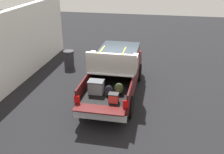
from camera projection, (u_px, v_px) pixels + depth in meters
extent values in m
plane|color=black|center=(115.00, 94.00, 11.82)|extent=(40.00, 40.00, 0.00)
cube|color=#470F0F|center=(115.00, 81.00, 11.57)|extent=(5.50, 1.92, 0.45)
cube|color=black|center=(109.00, 88.00, 10.39)|extent=(2.80, 1.80, 0.04)
cube|color=#470F0F|center=(87.00, 81.00, 10.46)|extent=(2.80, 0.06, 0.50)
cube|color=#470F0F|center=(132.00, 85.00, 10.14)|extent=(2.80, 0.06, 0.50)
cube|color=#470F0F|center=(115.00, 70.00, 11.53)|extent=(0.06, 1.80, 0.50)
cube|color=#470F0F|center=(99.00, 109.00, 8.89)|extent=(0.55, 1.80, 0.04)
cube|color=#B2B2B7|center=(113.00, 69.00, 10.89)|extent=(1.25, 1.92, 0.04)
cube|color=#470F0F|center=(120.00, 61.00, 12.59)|extent=(2.30, 1.92, 0.50)
cube|color=#2D3842|center=(119.00, 52.00, 12.30)|extent=(1.94, 1.76, 0.49)
cube|color=#470F0F|center=(124.00, 53.00, 13.82)|extent=(0.40, 1.82, 0.38)
cube|color=#B2B2B7|center=(100.00, 116.00, 9.17)|extent=(0.24, 1.92, 0.24)
cube|color=red|center=(77.00, 99.00, 9.21)|extent=(0.06, 0.20, 0.28)
cube|color=red|center=(126.00, 104.00, 8.90)|extent=(0.06, 0.20, 0.28)
cylinder|color=black|center=(104.00, 70.00, 13.37)|extent=(0.85, 0.30, 0.85)
cylinder|color=black|center=(138.00, 72.00, 13.06)|extent=(0.85, 0.30, 0.85)
cylinder|color=black|center=(85.00, 102.00, 10.24)|extent=(0.85, 0.30, 0.85)
cylinder|color=black|center=(129.00, 107.00, 9.93)|extent=(0.85, 0.30, 0.85)
cube|color=slate|center=(96.00, 87.00, 9.88)|extent=(0.40, 0.55, 0.47)
cube|color=#505359|center=(96.00, 81.00, 9.77)|extent=(0.44, 0.59, 0.05)
ellipsoid|color=black|center=(109.00, 90.00, 9.70)|extent=(0.20, 0.31, 0.42)
ellipsoid|color=black|center=(108.00, 93.00, 9.63)|extent=(0.09, 0.21, 0.18)
ellipsoid|color=#384728|center=(119.00, 89.00, 9.80)|extent=(0.20, 0.34, 0.46)
ellipsoid|color=#384728|center=(118.00, 91.00, 9.73)|extent=(0.09, 0.24, 0.20)
cube|color=red|center=(114.00, 98.00, 9.27)|extent=(0.26, 0.34, 0.30)
cube|color=#262628|center=(114.00, 94.00, 9.20)|extent=(0.28, 0.36, 0.04)
cube|color=#9E9993|center=(113.00, 64.00, 10.79)|extent=(0.95, 2.05, 0.42)
cube|color=#9E9993|center=(111.00, 58.00, 10.27)|extent=(0.16, 2.05, 0.40)
cube|color=#9E9993|center=(91.00, 55.00, 10.87)|extent=(0.71, 0.20, 0.22)
cube|color=#9E9993|center=(135.00, 58.00, 10.54)|extent=(0.71, 0.20, 0.22)
cube|color=yellow|center=(102.00, 50.00, 10.62)|extent=(1.05, 0.03, 0.02)
cube|color=yellow|center=(124.00, 51.00, 10.46)|extent=(1.05, 0.03, 0.02)
cube|color=white|center=(11.00, 50.00, 11.95)|extent=(11.80, 0.36, 3.57)
cylinder|color=#2D2D33|center=(69.00, 60.00, 14.64)|extent=(0.56, 0.56, 0.90)
cylinder|color=#2D2D33|center=(68.00, 52.00, 14.44)|extent=(0.60, 0.60, 0.08)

